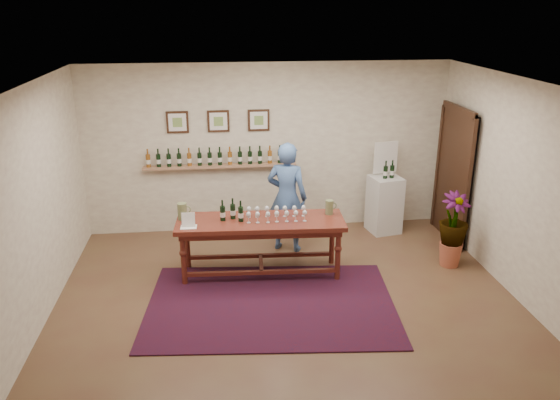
{
  "coord_description": "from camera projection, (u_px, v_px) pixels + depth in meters",
  "views": [
    {
      "loc": [
        -0.83,
        -6.25,
        3.67
      ],
      "look_at": [
        0.0,
        0.8,
        1.1
      ],
      "focal_mm": 35.0,
      "sensor_mm": 36.0,
      "label": 1
    }
  ],
  "objects": [
    {
      "name": "pitcher_left",
      "position": [
        182.0,
        211.0,
        7.56
      ],
      "size": [
        0.17,
        0.17,
        0.24
      ],
      "primitive_type": null,
      "rotation": [
        0.0,
        0.0,
        0.11
      ],
      "color": "#636C43",
      "rests_on": "tasting_table"
    },
    {
      "name": "tasting_table",
      "position": [
        260.0,
        228.0,
        7.63
      ],
      "size": [
        2.37,
        0.86,
        0.83
      ],
      "rotation": [
        0.0,
        0.0,
        -0.05
      ],
      "color": "#4A1912",
      "rests_on": "ground"
    },
    {
      "name": "room_shell",
      "position": [
        403.0,
        171.0,
        8.76
      ],
      "size": [
        6.0,
        6.0,
        6.0
      ],
      "color": "beige",
      "rests_on": "ground"
    },
    {
      "name": "potted_plant",
      "position": [
        453.0,
        230.0,
        7.92
      ],
      "size": [
        0.59,
        0.59,
        0.97
      ],
      "rotation": [
        0.0,
        0.0,
        0.17
      ],
      "color": "#A24E36",
      "rests_on": "ground"
    },
    {
      "name": "table_bottles",
      "position": [
        232.0,
        209.0,
        7.54
      ],
      "size": [
        0.33,
        0.23,
        0.32
      ],
      "primitive_type": null,
      "rotation": [
        0.0,
        0.0,
        -0.22
      ],
      "color": "black",
      "rests_on": "tasting_table"
    },
    {
      "name": "menu_card",
      "position": [
        188.0,
        220.0,
        7.32
      ],
      "size": [
        0.22,
        0.16,
        0.2
      ],
      "primitive_type": "cube",
      "rotation": [
        0.0,
        0.0,
        -0.03
      ],
      "color": "silver",
      "rests_on": "tasting_table"
    },
    {
      "name": "display_pedestal",
      "position": [
        384.0,
        204.0,
        9.17
      ],
      "size": [
        0.56,
        0.56,
        0.96
      ],
      "primitive_type": "cube",
      "rotation": [
        0.0,
        0.0,
        0.19
      ],
      "color": "silver",
      "rests_on": "ground"
    },
    {
      "name": "pitcher_right",
      "position": [
        329.0,
        207.0,
        7.76
      ],
      "size": [
        0.13,
        0.13,
        0.21
      ],
      "primitive_type": null,
      "rotation": [
        0.0,
        0.0,
        -0.0
      ],
      "color": "#636C43",
      "rests_on": "tasting_table"
    },
    {
      "name": "pedestal_bottles",
      "position": [
        389.0,
        170.0,
        8.91
      ],
      "size": [
        0.28,
        0.12,
        0.27
      ],
      "primitive_type": null,
      "rotation": [
        0.0,
        0.0,
        0.19
      ],
      "color": "black",
      "rests_on": "display_pedestal"
    },
    {
      "name": "table_glasses",
      "position": [
        277.0,
        214.0,
        7.58
      ],
      "size": [
        1.22,
        0.33,
        0.17
      ],
      "primitive_type": null,
      "rotation": [
        0.0,
        0.0,
        -0.04
      ],
      "color": "silver",
      "rests_on": "tasting_table"
    },
    {
      "name": "person",
      "position": [
        287.0,
        197.0,
        8.36
      ],
      "size": [
        0.74,
        0.63,
        1.73
      ],
      "primitive_type": "imported",
      "rotation": [
        0.0,
        0.0,
        2.74
      ],
      "color": "#3E5E93",
      "rests_on": "ground"
    },
    {
      "name": "ground",
      "position": [
        287.0,
        299.0,
        7.18
      ],
      "size": [
        6.0,
        6.0,
        0.0
      ],
      "primitive_type": "plane",
      "color": "brown",
      "rests_on": "ground"
    },
    {
      "name": "info_sign",
      "position": [
        386.0,
        157.0,
        9.06
      ],
      "size": [
        0.42,
        0.1,
        0.59
      ],
      "primitive_type": "cube",
      "rotation": [
        0.0,
        0.0,
        0.19
      ],
      "color": "silver",
      "rests_on": "display_pedestal"
    },
    {
      "name": "rug",
      "position": [
        271.0,
        304.0,
        7.04
      ],
      "size": [
        3.34,
        2.38,
        0.02
      ],
      "primitive_type": "cube",
      "rotation": [
        0.0,
        0.0,
        -0.09
      ],
      "color": "#4E0E15",
      "rests_on": "ground"
    }
  ]
}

